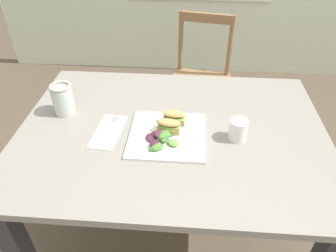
% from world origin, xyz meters
% --- Properties ---
extents(ground_plane, '(7.73, 7.73, 0.00)m').
position_xyz_m(ground_plane, '(0.00, 0.00, 0.00)').
color(ground_plane, brown).
extents(dining_table, '(1.25, 0.92, 0.74)m').
position_xyz_m(dining_table, '(-0.13, -0.03, 0.62)').
color(dining_table, gray).
rests_on(dining_table, ground).
extents(chair_wooden_far, '(0.47, 0.47, 0.87)m').
position_xyz_m(chair_wooden_far, '(-0.00, 0.89, 0.45)').
color(chair_wooden_far, '#8E6642').
rests_on(chair_wooden_far, ground).
extents(plate_lunch, '(0.30, 0.30, 0.01)m').
position_xyz_m(plate_lunch, '(-0.15, -0.08, 0.74)').
color(plate_lunch, white).
rests_on(plate_lunch, dining_table).
extents(sandwich_half_front, '(0.10, 0.06, 0.06)m').
position_xyz_m(sandwich_half_front, '(-0.14, -0.06, 0.78)').
color(sandwich_half_front, tan).
rests_on(sandwich_half_front, plate_lunch).
extents(sandwich_half_back, '(0.10, 0.06, 0.06)m').
position_xyz_m(sandwich_half_back, '(-0.13, -0.00, 0.78)').
color(sandwich_half_back, tan).
rests_on(sandwich_half_back, plate_lunch).
extents(salad_mixed_greens, '(0.14, 0.15, 0.04)m').
position_xyz_m(salad_mixed_greens, '(-0.17, -0.12, 0.76)').
color(salad_mixed_greens, '#4C2338').
rests_on(salad_mixed_greens, plate_lunch).
extents(napkin_folded, '(0.12, 0.23, 0.00)m').
position_xyz_m(napkin_folded, '(-0.39, -0.07, 0.74)').
color(napkin_folded, white).
rests_on(napkin_folded, dining_table).
extents(fork_on_napkin, '(0.05, 0.19, 0.00)m').
position_xyz_m(fork_on_napkin, '(-0.38, -0.05, 0.75)').
color(fork_on_napkin, silver).
rests_on(fork_on_napkin, napkin_folded).
extents(mason_jar_iced_tea, '(0.09, 0.09, 0.14)m').
position_xyz_m(mason_jar_iced_tea, '(-0.60, 0.06, 0.80)').
color(mason_jar_iced_tea, gold).
rests_on(mason_jar_iced_tea, dining_table).
extents(cup_extra_side, '(0.07, 0.07, 0.08)m').
position_xyz_m(cup_extra_side, '(0.12, -0.07, 0.78)').
color(cup_extra_side, white).
rests_on(cup_extra_side, dining_table).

